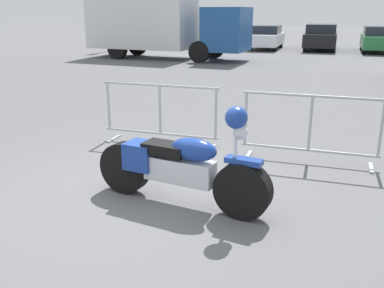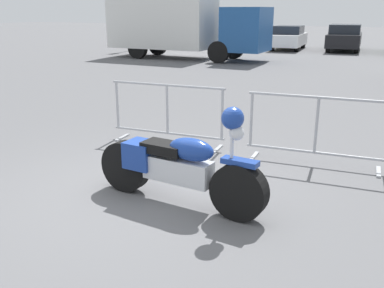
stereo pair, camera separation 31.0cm
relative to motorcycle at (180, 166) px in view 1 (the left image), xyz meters
The scene contains 11 objects.
ground_plane 0.77m from the motorcycle, behind, with size 120.00×120.00×0.00m, color #5B5B5E.
motorcycle is the anchor object (origin of this frame).
crowd_barrier_near 2.45m from the motorcycle, 121.11° to the left, with size 2.10×0.55×1.07m.
crowd_barrier_far 2.45m from the motorcycle, 58.87° to the left, with size 2.10×0.55×1.07m.
box_truck 16.40m from the motorcycle, 116.63° to the left, with size 7.73×2.37×2.98m.
parked_car_maroon 25.72m from the motorcycle, 119.94° to the left, with size 1.94×4.30×1.43m.
parked_car_tan 24.37m from the motorcycle, 113.61° to the left, with size 2.06×4.56×1.52m.
parked_car_yellow 23.02m from the motorcycle, 106.87° to the left, with size 1.84×4.08×1.36m.
parked_car_white 21.90m from the motorcycle, 99.46° to the left, with size 1.88×4.15×1.38m.
parked_car_black 22.16m from the motorcycle, 91.35° to the left, with size 2.01×4.44×1.48m.
parked_car_green 22.12m from the motorcycle, 83.36° to the left, with size 1.91×4.22×1.40m.
Camera 1 is at (2.49, -4.39, 2.28)m, focal length 40.00 mm.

